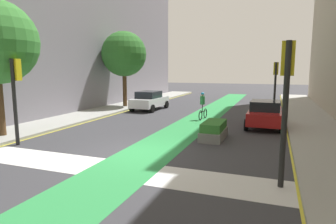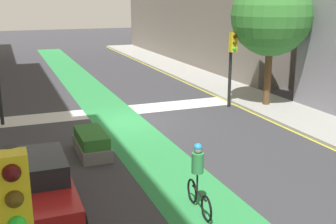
{
  "view_description": "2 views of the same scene",
  "coord_description": "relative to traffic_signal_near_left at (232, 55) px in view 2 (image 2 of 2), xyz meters",
  "views": [
    {
      "loc": [
        5.2,
        -10.2,
        3.36
      ],
      "look_at": [
        -0.01,
        3.88,
        1.14
      ],
      "focal_mm": 30.81,
      "sensor_mm": 36.0,
      "label": 1
    },
    {
      "loc": [
        5.2,
        17.9,
        5.51
      ],
      "look_at": [
        -0.47,
        3.46,
        1.28
      ],
      "focal_mm": 45.04,
      "sensor_mm": 36.0,
      "label": 2
    }
  ],
  "objects": [
    {
      "name": "sidewalk_left",
      "position": [
        -1.99,
        0.6,
        -2.62
      ],
      "size": [
        3.0,
        60.0,
        0.15
      ],
      "primitive_type": "cube",
      "color": "#9E9E99",
      "rests_on": "ground_plane"
    },
    {
      "name": "bike_lane_paint",
      "position": [
        6.03,
        0.6,
        -2.69
      ],
      "size": [
        2.4,
        60.0,
        0.01
      ],
      "primitive_type": "cube",
      "color": "#2D8C47",
      "rests_on": "ground_plane"
    },
    {
      "name": "traffic_signal_near_left",
      "position": [
        0.0,
        0.0,
        0.0
      ],
      "size": [
        0.35,
        0.52,
        3.82
      ],
      "color": "black",
      "rests_on": "ground_plane"
    },
    {
      "name": "car_red_right_far",
      "position": [
        10.26,
        8.02,
        -1.89
      ],
      "size": [
        2.04,
        4.21,
        1.57
      ],
      "color": "#A51919",
      "rests_on": "ground_plane"
    },
    {
      "name": "median_planter",
      "position": [
        8.03,
        4.1,
        -2.29
      ],
      "size": [
        1.04,
        2.29,
        0.85
      ],
      "color": "slate",
      "rests_on": "ground_plane"
    },
    {
      "name": "ground_plane",
      "position": [
        5.51,
        0.6,
        -2.69
      ],
      "size": [
        120.0,
        120.0,
        0.0
      ],
      "primitive_type": "plane",
      "color": "#38383D"
    },
    {
      "name": "crosswalk_band",
      "position": [
        5.51,
        -1.4,
        -2.69
      ],
      "size": [
        12.0,
        1.8,
        0.01
      ],
      "primitive_type": "cube",
      "color": "silver",
      "rests_on": "ground_plane"
    },
    {
      "name": "street_tree_near",
      "position": [
        -1.79,
        0.61,
        1.93
      ],
      "size": [
        3.99,
        3.99,
        6.49
      ],
      "color": "brown",
      "rests_on": "sidewalk_left"
    },
    {
      "name": "cyclist_in_lane",
      "position": [
        6.23,
        9.27,
        -1.72
      ],
      "size": [
        0.32,
        1.73,
        1.86
      ],
      "color": "black",
      "rests_on": "ground_plane"
    },
    {
      "name": "curb_stripe_left",
      "position": [
        -0.49,
        0.6,
        -2.69
      ],
      "size": [
        0.16,
        60.0,
        0.01
      ],
      "primitive_type": "cube",
      "color": "yellow",
      "rests_on": "ground_plane"
    }
  ]
}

